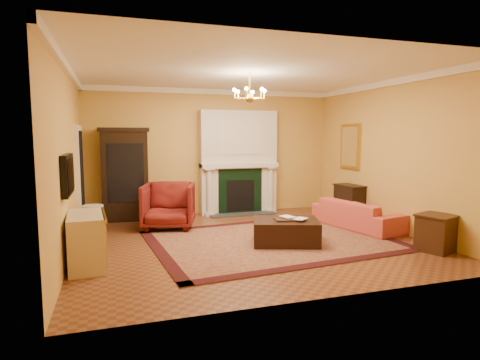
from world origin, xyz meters
name	(u,v)px	position (x,y,z in m)	size (l,w,h in m)	color
floor	(249,241)	(0.00, 0.00, -0.01)	(6.00, 5.50, 0.02)	brown
ceiling	(250,72)	(0.00, 0.00, 3.01)	(6.00, 5.50, 0.02)	white
wall_back	(213,152)	(0.00, 2.76, 1.50)	(6.00, 0.02, 3.00)	#D0924A
wall_front	(328,172)	(0.00, -2.76, 1.50)	(6.00, 0.02, 3.00)	#D0924A
wall_left	(67,162)	(-3.01, 0.00, 1.50)	(0.02, 5.50, 3.00)	#D0924A
wall_right	(391,156)	(3.01, 0.00, 1.50)	(0.02, 5.50, 3.00)	#D0924A
fireplace	(238,165)	(0.60, 2.57, 1.19)	(1.90, 0.70, 2.50)	silver
crown_molding	(234,83)	(0.00, 0.96, 2.94)	(6.00, 5.50, 0.12)	white
doorway	(80,179)	(-2.95, 1.70, 1.05)	(0.08, 1.05, 2.10)	silver
tv_panel	(68,175)	(-2.95, -0.60, 1.35)	(0.09, 0.95, 0.58)	black
gilt_mirror	(350,146)	(2.97, 1.40, 1.65)	(0.06, 0.76, 1.05)	gold
chandelier	(250,95)	(0.00, 0.00, 2.61)	(0.63, 0.55, 0.53)	gold
oriental_rug	(272,240)	(0.38, -0.16, 0.01)	(4.23, 3.17, 0.02)	#4E1013
china_cabinet	(126,177)	(-2.07, 2.49, 0.99)	(0.99, 0.45, 1.98)	black
wingback_armchair	(169,203)	(-1.26, 1.42, 0.52)	(1.00, 0.94, 1.03)	maroon
pedestal_table	(93,220)	(-2.70, 0.80, 0.38)	(0.37, 0.37, 0.66)	black
commode	(87,240)	(-2.73, -0.67, 0.39)	(0.49, 1.04, 0.78)	beige
coral_sofa	(358,209)	(2.45, 0.26, 0.39)	(1.98, 0.58, 0.77)	#B9503A
end_table	(436,234)	(2.72, -1.58, 0.29)	(0.50, 0.50, 0.58)	#361A0E
console_table	(349,203)	(2.78, 1.07, 0.38)	(0.39, 0.68, 0.76)	black
leather_ottoman	(286,231)	(0.53, -0.43, 0.23)	(1.12, 0.82, 0.42)	black
ottoman_tray	(287,219)	(0.53, -0.46, 0.45)	(0.42, 0.33, 0.03)	black
book_a	(284,211)	(0.49, -0.42, 0.59)	(0.19, 0.02, 0.26)	gray
book_b	(296,211)	(0.67, -0.53, 0.59)	(0.19, 0.02, 0.26)	gray
topiary_left	(207,153)	(-0.20, 2.53, 1.49)	(0.18, 0.18, 0.47)	gray
topiary_right	(260,153)	(1.14, 2.53, 1.46)	(0.16, 0.16, 0.42)	gray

